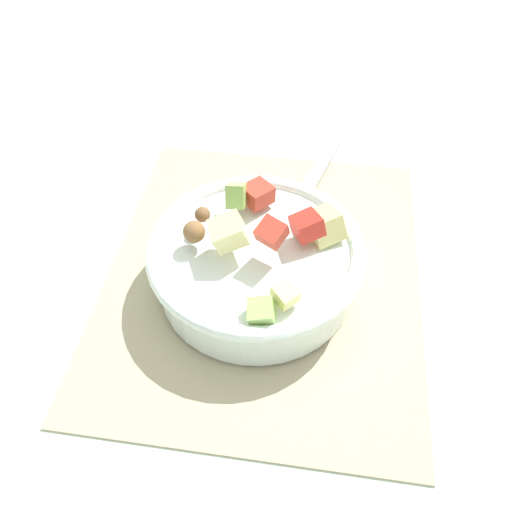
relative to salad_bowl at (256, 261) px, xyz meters
name	(u,v)px	position (x,y,z in m)	size (l,w,h in m)	color
ground_plane	(263,274)	(-0.02, 0.01, -0.04)	(2.40, 2.40, 0.00)	silver
placemat	(264,272)	(-0.02, 0.01, -0.04)	(0.45, 0.37, 0.01)	tan
salad_bowl	(256,261)	(0.00, 0.00, 0.00)	(0.24, 0.24, 0.11)	white
serving_spoon	(312,180)	(-0.19, 0.05, -0.03)	(0.20, 0.08, 0.01)	#B7B7BC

